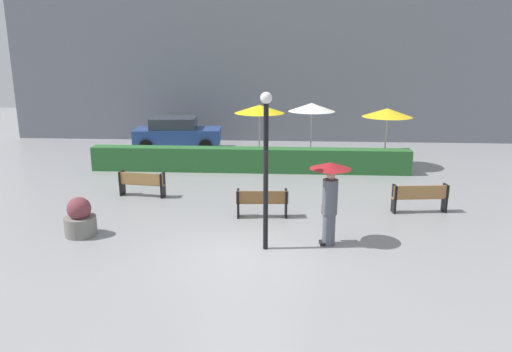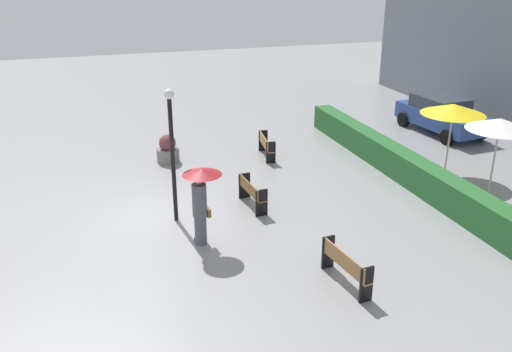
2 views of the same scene
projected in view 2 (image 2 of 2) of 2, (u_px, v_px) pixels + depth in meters
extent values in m
plane|color=gray|center=(158.00, 215.00, 16.09)|extent=(60.00, 60.00, 0.00)
cube|color=#9E7242|center=(347.00, 267.00, 12.56)|extent=(1.70, 0.42, 0.04)
cube|color=#9E7242|center=(343.00, 260.00, 12.43)|extent=(1.68, 0.24, 0.40)
cube|color=black|center=(328.00, 252.00, 13.22)|extent=(0.10, 0.33, 0.86)
cube|color=black|center=(366.00, 285.00, 11.90)|extent=(0.10, 0.33, 0.86)
cube|color=#9E7242|center=(267.00, 146.00, 20.71)|extent=(1.60, 0.46, 0.04)
cube|color=#9E7242|center=(264.00, 141.00, 20.61)|extent=(1.57, 0.25, 0.39)
cube|color=black|center=(263.00, 140.00, 21.38)|extent=(0.11, 0.36, 0.83)
cube|color=black|center=(271.00, 153.00, 20.05)|extent=(0.11, 0.36, 0.83)
cube|color=brown|center=(253.00, 193.00, 16.52)|extent=(1.54, 0.37, 0.04)
cube|color=brown|center=(248.00, 187.00, 16.39)|extent=(1.52, 0.14, 0.36)
cube|color=black|center=(244.00, 186.00, 17.13)|extent=(0.08, 0.37, 0.83)
cube|color=black|center=(261.00, 203.00, 15.92)|extent=(0.08, 0.37, 0.83)
cylinder|color=#4C515B|center=(201.00, 229.00, 14.37)|extent=(0.32, 0.32, 0.82)
cube|color=black|center=(200.00, 241.00, 14.56)|extent=(0.35, 0.29, 0.08)
cylinder|color=#4C515B|center=(199.00, 200.00, 14.06)|extent=(0.38, 0.38, 0.88)
sphere|color=tan|center=(199.00, 181.00, 13.85)|extent=(0.21, 0.21, 0.21)
cube|color=brown|center=(208.00, 212.00, 14.30)|extent=(0.29, 0.13, 0.22)
cylinder|color=black|center=(203.00, 188.00, 13.98)|extent=(0.02, 0.02, 0.90)
cone|color=maroon|center=(202.00, 172.00, 13.81)|extent=(1.02, 1.02, 0.16)
cylinder|color=slate|center=(168.00, 155.00, 20.24)|extent=(0.83, 0.83, 0.51)
sphere|color=brown|center=(167.00, 143.00, 20.06)|extent=(0.62, 0.62, 0.62)
cylinder|color=black|center=(173.00, 162.00, 15.14)|extent=(0.12, 0.12, 3.59)
sphere|color=white|center=(169.00, 94.00, 14.43)|extent=(0.28, 0.28, 0.28)
cylinder|color=silver|center=(449.00, 142.00, 18.77)|extent=(0.06, 0.06, 2.34)
cone|color=yellow|center=(453.00, 109.00, 18.33)|extent=(2.15, 2.15, 0.35)
cylinder|color=silver|center=(493.00, 162.00, 16.79)|extent=(0.06, 0.06, 2.43)
cone|color=white|center=(500.00, 124.00, 16.34)|extent=(1.99, 1.99, 0.35)
cube|color=#28602D|center=(399.00, 163.00, 18.81)|extent=(12.81, 0.70, 0.97)
cube|color=#28478C|center=(441.00, 118.00, 23.47)|extent=(4.33, 2.09, 0.70)
cube|color=#333842|center=(440.00, 103.00, 23.41)|extent=(2.33, 1.79, 0.55)
cylinder|color=black|center=(480.00, 132.00, 22.70)|extent=(0.66, 0.27, 0.64)
cylinder|color=black|center=(447.00, 137.00, 22.06)|extent=(0.66, 0.27, 0.64)
cylinder|color=black|center=(435.00, 115.00, 25.14)|extent=(0.66, 0.27, 0.64)
cylinder|color=black|center=(403.00, 119.00, 24.51)|extent=(0.66, 0.27, 0.64)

